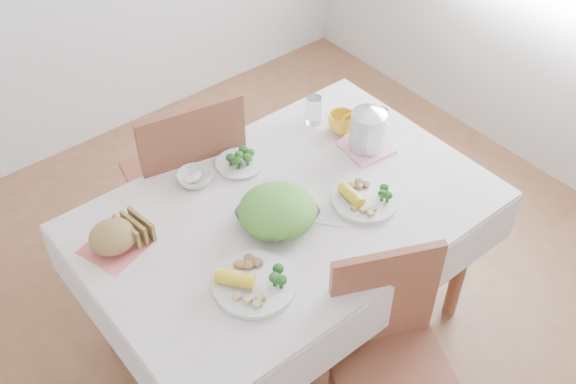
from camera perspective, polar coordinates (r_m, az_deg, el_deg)
floor at (r=3.09m, az=-0.05°, el=-11.52°), size 3.60×3.60×0.00m
dining_table at (r=2.79m, az=-0.06°, el=-7.07°), size 1.40×0.90×0.75m
tablecloth at (r=2.51m, az=-0.07°, el=-1.51°), size 1.50×1.00×0.01m
chair_near at (r=2.43m, az=9.14°, el=-15.29°), size 0.54×0.54×0.91m
chair_far at (r=3.08m, az=-8.76°, el=0.72°), size 0.54×0.54×1.01m
salad_bowl at (r=2.42m, az=-0.89°, el=-2.14°), size 0.30×0.30×0.07m
dinner_plate_left at (r=2.25m, az=-2.84°, el=-7.79°), size 0.35×0.35×0.02m
dinner_plate_right at (r=2.54m, az=6.54°, el=-0.67°), size 0.34×0.34×0.02m
broccoli_plate at (r=2.68m, az=-4.14°, el=2.41°), size 0.23×0.23×0.02m
napkin at (r=2.44m, az=-14.42°, el=-4.51°), size 0.24×0.24×0.00m
bread_loaf at (r=2.40m, az=-14.65°, el=-3.61°), size 0.20×0.19×0.10m
fruit_bowl at (r=2.62m, az=-7.92°, el=1.19°), size 0.17×0.17×0.04m
yellow_mug at (r=2.83m, az=4.55°, el=5.86°), size 0.15×0.15×0.09m
glass_tumbler at (r=2.87m, az=2.18°, el=6.98°), size 0.08×0.08×0.13m
pink_tray at (r=2.77m, az=6.62°, el=3.79°), size 0.20×0.20×0.01m
electric_kettle at (r=2.70m, az=6.81°, el=5.63°), size 0.19×0.19×0.20m
fork_left at (r=2.45m, az=2.77°, el=-2.51°), size 0.11×0.15×0.00m
knife at (r=2.32m, az=4.90°, el=-6.09°), size 0.16×0.06×0.00m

